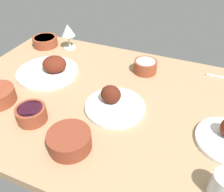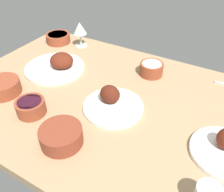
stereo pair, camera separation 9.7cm
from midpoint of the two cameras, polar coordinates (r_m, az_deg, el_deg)
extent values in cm
cube|color=tan|center=(99.16, -2.79, -1.92)|extent=(140.00, 90.00, 4.00)
cylinder|color=white|center=(119.20, -17.73, 5.49)|extent=(29.25, 29.25, 1.60)
ellipsoid|color=#602314|center=(116.53, -16.23, 7.41)|extent=(11.54, 10.89, 7.24)
cylinder|color=white|center=(93.18, -2.24, -2.77)|extent=(24.07, 24.07, 1.60)
ellipsoid|color=#511E11|center=(92.48, -3.28, 0.27)|extent=(8.30, 7.07, 7.58)
cylinder|color=brown|center=(80.06, -13.82, -10.68)|extent=(14.56, 14.56, 6.08)
cylinder|color=brown|center=(78.20, -14.10, -9.45)|extent=(11.94, 11.94, 1.00)
cylinder|color=brown|center=(93.63, -21.91, -4.22)|extent=(11.26, 11.26, 5.76)
cylinder|color=#4C192D|center=(92.14, -22.26, -3.13)|extent=(9.23, 9.23, 1.00)
cylinder|color=brown|center=(114.32, 5.73, 7.08)|extent=(11.10, 11.10, 5.99)
cylinder|color=white|center=(113.05, 5.81, 8.16)|extent=(9.10, 9.10, 1.00)
cylinder|color=brown|center=(145.86, -17.88, 12.51)|extent=(14.01, 14.01, 5.22)
cylinder|color=#D6BC70|center=(145.01, -18.05, 13.25)|extent=(11.49, 11.49, 1.00)
cylinder|color=silver|center=(140.63, -12.20, 11.46)|extent=(7.00, 7.00, 0.50)
cylinder|color=silver|center=(139.02, -12.41, 12.83)|extent=(1.00, 1.00, 7.00)
cone|color=silver|center=(136.33, -12.80, 15.38)|extent=(7.60, 7.60, 6.50)
cylinder|color=beige|center=(136.89, -12.72, 14.82)|extent=(4.18, 4.18, 2.80)
cylinder|color=silver|center=(71.79, 21.86, -19.87)|extent=(6.90, 6.90, 8.16)
camera|label=1|loc=(0.05, -92.86, -2.27)|focal=37.45mm
camera|label=2|loc=(0.05, 87.14, 2.27)|focal=37.45mm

